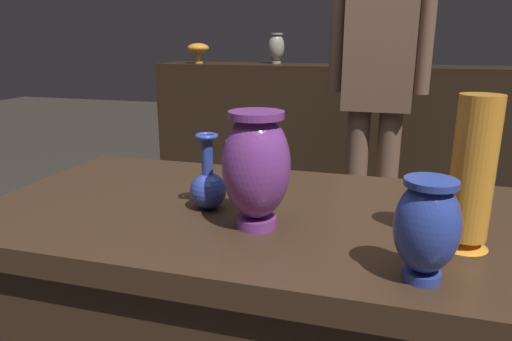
# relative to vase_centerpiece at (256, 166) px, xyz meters

# --- Properties ---
(back_display_shelf) EXTENTS (2.60, 0.40, 0.99)m
(back_display_shelf) POSITION_rel_vase_centerpiece_xyz_m (-0.03, 2.30, -0.43)
(back_display_shelf) COLOR black
(back_display_shelf) RESTS_ON ground_plane
(vase_centerpiece) EXTENTS (0.13, 0.13, 0.23)m
(vase_centerpiece) POSITION_rel_vase_centerpiece_xyz_m (0.00, 0.00, 0.00)
(vase_centerpiece) COLOR #7A388E
(vase_centerpiece) RESTS_ON display_plinth
(vase_tall_behind) EXTENTS (0.08, 0.08, 0.17)m
(vase_tall_behind) POSITION_rel_vase_centerpiece_xyz_m (-0.13, 0.07, -0.07)
(vase_tall_behind) COLOR #2D429E
(vase_tall_behind) RESTS_ON display_plinth
(vase_left_accent) EXTENTS (0.10, 0.10, 0.16)m
(vase_left_accent) POSITION_rel_vase_centerpiece_xyz_m (0.30, -0.13, -0.04)
(vase_left_accent) COLOR #2D429E
(vase_left_accent) RESTS_ON display_plinth
(vase_right_accent) EXTENTS (0.08, 0.08, 0.27)m
(vase_right_accent) POSITION_rel_vase_centerpiece_xyz_m (0.38, 0.01, 0.01)
(vase_right_accent) COLOR orange
(vase_right_accent) RESTS_ON display_plinth
(shelf_vase_center) EXTENTS (0.09, 0.09, 0.26)m
(shelf_vase_center) POSITION_rel_vase_centerpiece_xyz_m (-0.03, 2.33, 0.19)
(shelf_vase_center) COLOR #477A38
(shelf_vase_center) RESTS_ON back_display_shelf
(shelf_vase_left) EXTENTS (0.11, 0.11, 0.20)m
(shelf_vase_left) POSITION_rel_vase_centerpiece_xyz_m (-0.55, 2.37, 0.18)
(shelf_vase_left) COLOR gray
(shelf_vase_left) RESTS_ON back_display_shelf
(shelf_vase_far_left) EXTENTS (0.15, 0.15, 0.14)m
(shelf_vase_far_left) POSITION_rel_vase_centerpiece_xyz_m (-1.07, 2.25, 0.16)
(shelf_vase_far_left) COLOR orange
(shelf_vase_far_left) RESTS_ON back_display_shelf
(visitor_center_back) EXTENTS (0.47, 0.19, 1.67)m
(visitor_center_back) POSITION_rel_vase_centerpiece_xyz_m (0.16, 1.50, 0.06)
(visitor_center_back) COLOR brown
(visitor_center_back) RESTS_ON ground_plane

